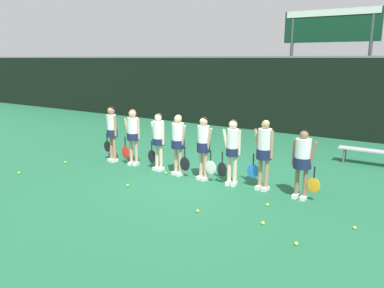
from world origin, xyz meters
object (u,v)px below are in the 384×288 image
at_px(tennis_ball_6, 182,164).
at_px(tennis_ball_8, 263,223).
at_px(player_7, 303,159).
at_px(tennis_ball_9, 166,173).
at_px(player_3, 178,140).
at_px(bench_courtside, 375,152).
at_px(tennis_ball_7, 132,160).
at_px(tennis_ball_0, 296,244).
at_px(tennis_ball_11, 198,211).
at_px(tennis_ball_1, 250,172).
at_px(player_1, 133,132).
at_px(player_2, 158,137).
at_px(player_6, 264,149).
at_px(scoreboard, 330,37).
at_px(player_0, 112,129).
at_px(tennis_ball_2, 65,162).
at_px(tennis_ball_4, 355,228).
at_px(player_4, 204,143).
at_px(player_5, 232,147).
at_px(tennis_ball_3, 128,185).
at_px(tennis_ball_10, 267,205).
at_px(tennis_ball_5, 19,173).

relative_size(tennis_ball_6, tennis_ball_8, 0.99).
distance_m(player_7, tennis_ball_9, 3.85).
bearing_deg(player_3, bench_courtside, 52.30).
height_order(tennis_ball_7, tennis_ball_9, same).
height_order(tennis_ball_0, tennis_ball_11, tennis_ball_0).
bearing_deg(player_3, tennis_ball_9, -146.41).
xyz_separation_m(tennis_ball_1, tennis_ball_7, (-3.65, -0.87, 0.00)).
xyz_separation_m(player_1, player_7, (5.13, -0.07, -0.06)).
height_order(bench_courtside, player_3, player_3).
relative_size(player_2, player_3, 0.99).
bearing_deg(player_6, scoreboard, 102.97).
bearing_deg(player_0, tennis_ball_2, -128.80).
bearing_deg(tennis_ball_4, tennis_ball_9, 170.21).
height_order(player_4, tennis_ball_4, player_4).
distance_m(tennis_ball_4, tennis_ball_7, 6.93).
distance_m(bench_courtside, player_5, 4.84).
distance_m(player_5, tennis_ball_8, 2.58).
xyz_separation_m(player_4, tennis_ball_7, (-2.83, 0.35, -0.96)).
relative_size(bench_courtside, tennis_ball_1, 31.49).
distance_m(tennis_ball_4, tennis_ball_8, 1.72).
bearing_deg(scoreboard, tennis_ball_2, -121.42).
distance_m(player_0, tennis_ball_3, 2.73).
xyz_separation_m(player_4, player_6, (1.63, 0.11, 0.03)).
bearing_deg(player_7, player_4, -175.63).
height_order(bench_courtside, player_0, player_0).
relative_size(player_0, tennis_ball_8, 24.18).
height_order(player_3, tennis_ball_4, player_3).
bearing_deg(tennis_ball_11, tennis_ball_6, 129.16).
distance_m(bench_courtside, tennis_ball_10, 4.99).
bearing_deg(tennis_ball_4, player_4, 165.38).
height_order(player_2, player_3, player_3).
height_order(scoreboard, bench_courtside, scoreboard).
xyz_separation_m(player_2, tennis_ball_4, (5.49, -1.08, -0.94)).
height_order(player_6, player_7, player_6).
distance_m(player_3, tennis_ball_3, 1.86).
height_order(tennis_ball_1, tennis_ball_7, tennis_ball_7).
relative_size(scoreboard, tennis_ball_0, 74.23).
relative_size(player_4, player_7, 1.05).
xyz_separation_m(player_2, player_7, (4.14, -0.03, -0.02)).
xyz_separation_m(scoreboard, tennis_ball_9, (-2.27, -8.31, -3.96)).
xyz_separation_m(tennis_ball_1, tennis_ball_9, (-1.95, -1.38, 0.00)).
height_order(player_1, tennis_ball_5, player_1).
distance_m(tennis_ball_1, tennis_ball_11, 3.18).
height_order(bench_courtside, tennis_ball_6, bench_courtside).
xyz_separation_m(bench_courtside, player_7, (-1.07, -3.87, 0.54)).
distance_m(player_4, player_7, 2.60).
height_order(player_2, player_5, player_5).
bearing_deg(tennis_ball_0, tennis_ball_6, 145.36).
bearing_deg(player_5, player_1, 170.79).
distance_m(player_1, tennis_ball_6, 1.77).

